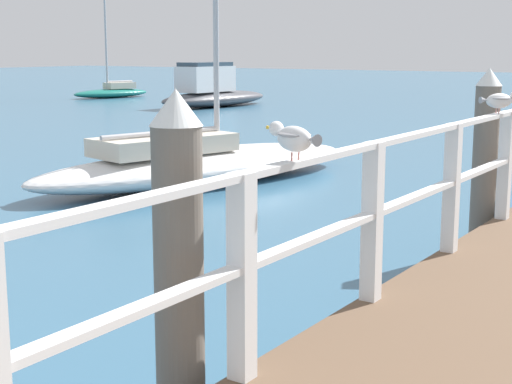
{
  "coord_description": "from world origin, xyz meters",
  "views": [
    {
      "loc": [
        0.87,
        0.75,
        2.33
      ],
      "look_at": [
        -2.91,
        6.48,
        1.06
      ],
      "focal_mm": 54.59,
      "sensor_mm": 36.0,
      "label": 1
    }
  ],
  "objects_px": {
    "seagull_background": "(500,100)",
    "boat_1": "(212,92)",
    "boat_5": "(112,91)",
    "seagull_foreground": "(293,137)",
    "dock_piling_far": "(485,161)",
    "boat_2": "(199,162)",
    "dock_piling_near": "(179,279)"
  },
  "relations": [
    {
      "from": "dock_piling_far",
      "to": "boat_2",
      "type": "xyz_separation_m",
      "value": [
        -5.67,
        2.03,
        -0.7
      ]
    },
    {
      "from": "dock_piling_far",
      "to": "boat_5",
      "type": "xyz_separation_m",
      "value": [
        -24.0,
        18.97,
        -0.76
      ]
    },
    {
      "from": "dock_piling_near",
      "to": "seagull_background",
      "type": "distance_m",
      "value": 4.69
    },
    {
      "from": "dock_piling_near",
      "to": "boat_5",
      "type": "height_order",
      "value": "boat_5"
    },
    {
      "from": "dock_piling_far",
      "to": "seagull_background",
      "type": "height_order",
      "value": "dock_piling_far"
    },
    {
      "from": "dock_piling_near",
      "to": "dock_piling_far",
      "type": "height_order",
      "value": "same"
    },
    {
      "from": "seagull_background",
      "to": "boat_2",
      "type": "relative_size",
      "value": 0.05
    },
    {
      "from": "boat_2",
      "to": "boat_5",
      "type": "bearing_deg",
      "value": 151.82
    },
    {
      "from": "dock_piling_near",
      "to": "seagull_foreground",
      "type": "bearing_deg",
      "value": 58.43
    },
    {
      "from": "seagull_background",
      "to": "boat_5",
      "type": "xyz_separation_m",
      "value": [
        -24.38,
        19.86,
        -1.51
      ]
    },
    {
      "from": "dock_piling_near",
      "to": "seagull_foreground",
      "type": "distance_m",
      "value": 1.04
    },
    {
      "from": "boat_5",
      "to": "dock_piling_near",
      "type": "bearing_deg",
      "value": 147.96
    },
    {
      "from": "boat_2",
      "to": "dock_piling_near",
      "type": "bearing_deg",
      "value": -38.45
    },
    {
      "from": "boat_5",
      "to": "seagull_foreground",
      "type": "bearing_deg",
      "value": 149.12
    },
    {
      "from": "seagull_background",
      "to": "boat_1",
      "type": "bearing_deg",
      "value": 174.84
    },
    {
      "from": "seagull_background",
      "to": "boat_5",
      "type": "relative_size",
      "value": 0.07
    },
    {
      "from": "dock_piling_near",
      "to": "seagull_background",
      "type": "height_order",
      "value": "dock_piling_near"
    },
    {
      "from": "boat_1",
      "to": "seagull_background",
      "type": "bearing_deg",
      "value": 137.67
    },
    {
      "from": "seagull_background",
      "to": "boat_5",
      "type": "distance_m",
      "value": 31.48
    },
    {
      "from": "boat_1",
      "to": "boat_5",
      "type": "bearing_deg",
      "value": -11.56
    },
    {
      "from": "boat_2",
      "to": "boat_1",
      "type": "bearing_deg",
      "value": 140.46
    },
    {
      "from": "seagull_background",
      "to": "boat_2",
      "type": "distance_m",
      "value": 6.88
    },
    {
      "from": "dock_piling_near",
      "to": "boat_1",
      "type": "distance_m",
      "value": 27.67
    },
    {
      "from": "boat_2",
      "to": "boat_5",
      "type": "xyz_separation_m",
      "value": [
        -18.33,
        16.94,
        -0.05
      ]
    },
    {
      "from": "dock_piling_far",
      "to": "seagull_foreground",
      "type": "relative_size",
      "value": 4.62
    },
    {
      "from": "boat_1",
      "to": "boat_2",
      "type": "xyz_separation_m",
      "value": [
        10.7,
        -14.78,
        -0.23
      ]
    },
    {
      "from": "dock_piling_near",
      "to": "seagull_foreground",
      "type": "xyz_separation_m",
      "value": [
        0.37,
        0.61,
        0.76
      ]
    },
    {
      "from": "seagull_background",
      "to": "boat_2",
      "type": "height_order",
      "value": "boat_2"
    },
    {
      "from": "boat_1",
      "to": "boat_2",
      "type": "distance_m",
      "value": 18.25
    },
    {
      "from": "seagull_foreground",
      "to": "boat_1",
      "type": "height_order",
      "value": "seagull_foreground"
    },
    {
      "from": "dock_piling_far",
      "to": "seagull_background",
      "type": "distance_m",
      "value": 1.23
    },
    {
      "from": "seagull_background",
      "to": "boat_1",
      "type": "relative_size",
      "value": 0.06
    }
  ]
}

